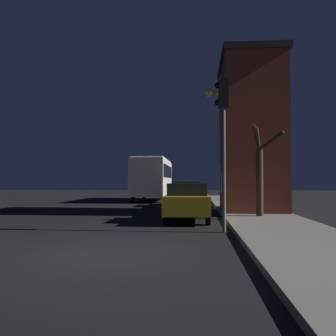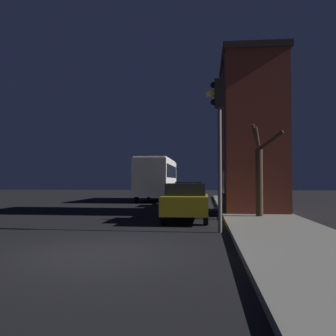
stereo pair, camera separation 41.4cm
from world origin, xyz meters
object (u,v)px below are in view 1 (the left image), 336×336
at_px(bus, 153,176).
at_px(car_near_lane, 188,201).
at_px(bare_tree, 260,173).
at_px(traffic_light, 223,123).
at_px(car_mid_lane, 187,193).
at_px(streetlamp, 222,130).

height_order(bus, car_near_lane, bus).
bearing_deg(bare_tree, traffic_light, -114.30).
distance_m(traffic_light, car_near_lane, 4.42).
bearing_deg(car_mid_lane, car_near_lane, -88.12).
height_order(bare_tree, car_near_lane, bare_tree).
bearing_deg(car_near_lane, bare_tree, 12.04).
relative_size(traffic_light, car_mid_lane, 1.00).
bearing_deg(bus, car_mid_lane, -65.99).
xyz_separation_m(streetlamp, traffic_light, (-0.36, -5.36, -0.52)).
height_order(traffic_light, car_near_lane, traffic_light).
relative_size(traffic_light, bus, 0.53).
xyz_separation_m(streetlamp, bare_tree, (1.45, -1.36, -1.98)).
xyz_separation_m(bare_tree, car_near_lane, (-2.98, -0.64, -1.14)).
relative_size(streetlamp, car_mid_lane, 1.18).
xyz_separation_m(car_near_lane, car_mid_lane, (-0.29, 8.90, 0.02)).
bearing_deg(car_near_lane, bus, 101.85).
height_order(traffic_light, bare_tree, traffic_light).
bearing_deg(car_near_lane, car_mid_lane, 91.88).
bearing_deg(streetlamp, traffic_light, -93.86).
xyz_separation_m(bare_tree, car_mid_lane, (-3.27, 8.26, -1.11)).
bearing_deg(car_mid_lane, traffic_light, -83.20).
distance_m(bus, car_mid_lane, 7.41).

